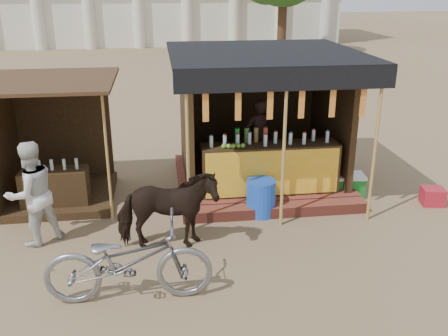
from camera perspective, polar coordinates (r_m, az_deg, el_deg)
name	(u,v)px	position (r m, az deg, el deg)	size (l,w,h in m)	color
ground	(239,278)	(7.40, 1.69, -12.40)	(120.00, 120.00, 0.00)	#846B4C
main_stall	(261,139)	(10.15, 4.28, 3.34)	(3.60, 3.61, 2.78)	brown
secondary_stall	(49,158)	(10.11, -19.41, 1.09)	(2.40, 2.40, 2.38)	#3D2A16
cow	(167,211)	(7.86, -6.51, -4.90)	(0.72, 1.57, 1.33)	black
motorbike	(128,261)	(6.78, -10.88, -10.40)	(0.77, 2.21, 1.16)	gray
bystander	(32,194)	(8.50, -21.13, -2.76)	(0.84, 0.65, 1.72)	silver
blue_barrel	(261,198)	(9.10, 4.24, -3.40)	(0.53, 0.53, 0.67)	blue
red_crate	(433,196)	(10.35, 22.73, -3.00)	(0.41, 0.36, 0.33)	#A71B29
cooler	(347,185)	(10.18, 13.90, -1.90)	(0.68, 0.50, 0.46)	#1A7824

